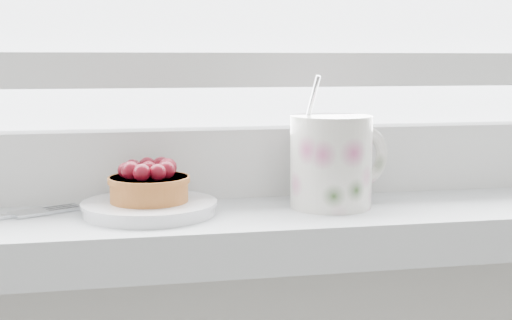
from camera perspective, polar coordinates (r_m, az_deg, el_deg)
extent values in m
cube|color=silver|center=(0.69, -3.78, -5.52)|extent=(1.60, 0.20, 0.04)
cube|color=silver|center=(0.74, -4.56, -0.15)|extent=(1.30, 0.05, 0.07)
cube|color=silver|center=(0.74, -4.64, 7.19)|extent=(1.30, 0.04, 0.04)
cylinder|color=white|center=(0.66, -8.51, -3.81)|extent=(0.12, 0.12, 0.01)
cylinder|color=#9A5321|center=(0.66, -8.54, -2.31)|extent=(0.07, 0.07, 0.02)
cylinder|color=#9A5321|center=(0.66, -8.56, -1.55)|extent=(0.07, 0.07, 0.01)
sphere|color=#4C040E|center=(0.65, -8.58, -0.75)|extent=(0.02, 0.02, 0.02)
sphere|color=#4C040E|center=(0.66, -7.09, -0.59)|extent=(0.02, 0.02, 0.02)
sphere|color=#4C040E|center=(0.67, -7.60, -0.46)|extent=(0.02, 0.02, 0.02)
sphere|color=#4C040E|center=(0.67, -8.69, -0.46)|extent=(0.02, 0.02, 0.02)
sphere|color=#4C040E|center=(0.67, -9.85, -0.60)|extent=(0.02, 0.02, 0.02)
sphere|color=#4C040E|center=(0.66, -10.40, -0.82)|extent=(0.01, 0.01, 0.01)
sphere|color=#4C040E|center=(0.64, -9.99, -0.85)|extent=(0.02, 0.02, 0.02)
sphere|color=#4C040E|center=(0.63, -9.12, -1.01)|extent=(0.02, 0.02, 0.02)
sphere|color=#4C040E|center=(0.64, -7.87, -0.99)|extent=(0.02, 0.02, 0.02)
sphere|color=#4C040E|center=(0.65, -7.20, -0.81)|extent=(0.02, 0.02, 0.02)
cylinder|color=silver|center=(0.68, 6.00, -0.13)|extent=(0.10, 0.10, 0.09)
cylinder|color=black|center=(0.68, 6.05, 3.24)|extent=(0.07, 0.07, 0.01)
torus|color=silver|center=(0.71, 8.63, 0.28)|extent=(0.06, 0.03, 0.06)
cylinder|color=silver|center=(0.68, 4.45, 4.54)|extent=(0.02, 0.02, 0.05)
cube|color=silver|center=(0.67, -19.68, -4.31)|extent=(0.02, 0.02, 0.00)
cube|color=silver|center=(0.68, -17.68, -4.07)|extent=(0.04, 0.04, 0.00)
cube|color=silver|center=(0.69, -14.91, -3.90)|extent=(0.03, 0.02, 0.00)
cube|color=silver|center=(0.69, -15.15, -3.81)|extent=(0.03, 0.02, 0.00)
cube|color=silver|center=(0.70, -15.38, -3.71)|extent=(0.03, 0.02, 0.00)
cube|color=silver|center=(0.70, -15.61, -3.62)|extent=(0.03, 0.02, 0.00)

